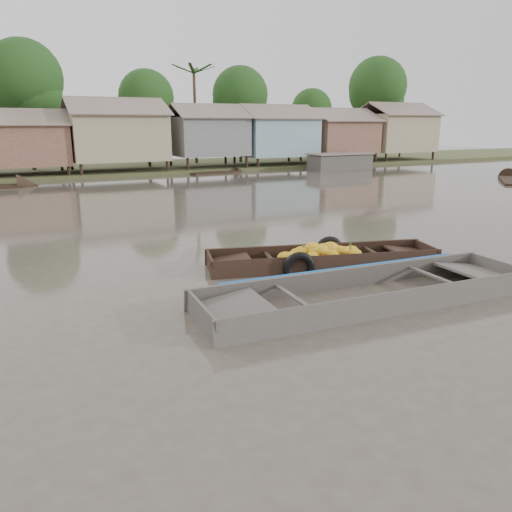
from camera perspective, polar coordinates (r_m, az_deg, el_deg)
name	(u,v)px	position (r m, az deg, el deg)	size (l,w,h in m)	color
ground	(306,309)	(10.17, 5.70, -6.06)	(120.00, 120.00, 0.00)	#484037
riverbank	(117,130)	(40.67, -15.63, 13.66)	(120.00, 12.47, 10.22)	#384723
banana_boat	(320,259)	(13.20, 7.28, -0.30)	(6.25, 3.01, 0.87)	black
viewer_boat	(369,297)	(10.87, 12.81, -4.63)	(7.64, 2.44, 0.61)	#403A36
distant_boats	(261,171)	(36.04, 0.57, 9.68)	(46.14, 16.47, 1.38)	black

